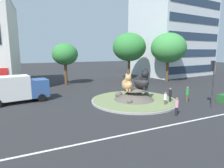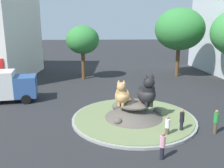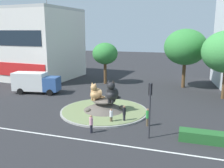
% 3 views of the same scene
% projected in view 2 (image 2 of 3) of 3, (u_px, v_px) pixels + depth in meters
% --- Properties ---
extents(ground_plane, '(160.00, 160.00, 0.00)m').
position_uv_depth(ground_plane, '(134.00, 120.00, 20.39)').
color(ground_plane, '#28282B').
extents(roundabout_island, '(9.96, 9.96, 1.39)m').
position_uv_depth(roundabout_island, '(134.00, 114.00, 20.28)').
color(roundabout_island, gray).
rests_on(roundabout_island, ground).
extents(cat_statue_calico, '(1.69, 2.13, 2.05)m').
position_uv_depth(cat_statue_calico, '(122.00, 95.00, 19.76)').
color(cat_statue_calico, tan).
rests_on(cat_statue_calico, roundabout_island).
extents(cat_statue_black, '(1.61, 2.62, 2.54)m').
position_uv_depth(cat_statue_black, '(147.00, 92.00, 19.74)').
color(cat_statue_black, black).
rests_on(cat_statue_black, roundabout_island).
extents(broadleaf_tree_behind_island, '(6.68, 6.68, 9.39)m').
position_uv_depth(broadleaf_tree_behind_island, '(180.00, 29.00, 34.11)').
color(broadleaf_tree_behind_island, brown).
rests_on(broadleaf_tree_behind_island, ground).
extents(third_tree_left, '(4.31, 4.31, 7.09)m').
position_uv_depth(third_tree_left, '(83.00, 40.00, 32.81)').
color(third_tree_left, brown).
rests_on(third_tree_left, ground).
extents(pedestrian_black_shirt, '(0.31, 0.31, 1.80)m').
position_uv_depth(pedestrian_black_shirt, '(182.00, 120.00, 17.77)').
color(pedestrian_black_shirt, black).
rests_on(pedestrian_black_shirt, ground).
extents(pedestrian_green_shirt, '(0.34, 0.34, 1.78)m').
position_uv_depth(pedestrian_green_shirt, '(216.00, 121.00, 17.71)').
color(pedestrian_green_shirt, brown).
rests_on(pedestrian_green_shirt, ground).
extents(pedestrian_white_shirt, '(0.34, 0.34, 1.55)m').
position_uv_depth(pedestrian_white_shirt, '(167.00, 126.00, 17.16)').
color(pedestrian_white_shirt, brown).
rests_on(pedestrian_white_shirt, ground).
extents(pedestrian_pink_shirt, '(0.33, 0.33, 1.69)m').
position_uv_depth(pedestrian_pink_shirt, '(162.00, 145.00, 14.45)').
color(pedestrian_pink_shirt, black).
rests_on(pedestrian_pink_shirt, ground).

